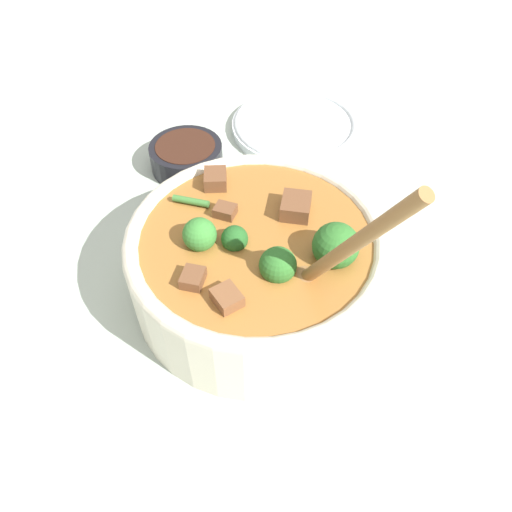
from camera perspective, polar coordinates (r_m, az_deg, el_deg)
The scene contains 4 objects.
ground_plane at distance 0.54m, azimuth 0.00°, elevation -4.03°, with size 4.00×4.00×0.00m, color #ADBCAD.
stew_bowl at distance 0.50m, azimuth 0.08°, elevation -0.41°, with size 0.26×0.25×0.23m.
condiment_bowl at distance 0.68m, azimuth -7.96°, elevation 11.31°, with size 0.10×0.10×0.04m.
empty_plate at distance 0.75m, azimuth 4.57°, elevation 14.69°, with size 0.19×0.19×0.02m.
Camera 1 is at (0.31, -0.10, 0.43)m, focal length 35.00 mm.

